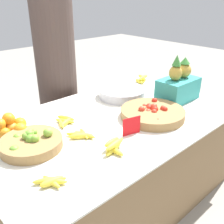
% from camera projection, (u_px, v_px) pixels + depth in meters
% --- Properties ---
extents(ground_plane, '(12.00, 12.00, 0.00)m').
position_uv_depth(ground_plane, '(112.00, 193.00, 2.09)').
color(ground_plane, gray).
extents(market_table, '(1.82, 1.11, 0.66)m').
position_uv_depth(market_table, '(112.00, 158.00, 1.95)').
color(market_table, olive).
rests_on(market_table, ground_plane).
extents(lime_bowl, '(0.35, 0.35, 0.10)m').
position_uv_depth(lime_bowl, '(31.00, 142.00, 1.46)').
color(lime_bowl, olive).
rests_on(lime_bowl, market_table).
extents(tomato_basket, '(0.44, 0.44, 0.10)m').
position_uv_depth(tomato_basket, '(152.00, 113.00, 1.81)').
color(tomato_basket, olive).
rests_on(tomato_basket, market_table).
extents(orange_pile, '(0.22, 0.18, 0.13)m').
position_uv_depth(orange_pile, '(10.00, 127.00, 1.59)').
color(orange_pile, orange).
rests_on(orange_pile, market_table).
extents(metal_bowl, '(0.39, 0.39, 0.07)m').
position_uv_depth(metal_bowl, '(122.00, 93.00, 2.17)').
color(metal_bowl, '#B7B7BF').
rests_on(metal_bowl, market_table).
extents(price_sign, '(0.12, 0.04, 0.11)m').
position_uv_depth(price_sign, '(132.00, 126.00, 1.59)').
color(price_sign, red).
rests_on(price_sign, market_table).
extents(produce_crate, '(0.34, 0.21, 0.37)m').
position_uv_depth(produce_crate, '(178.00, 85.00, 2.08)').
color(produce_crate, teal).
rests_on(produce_crate, market_table).
extents(banana_bunch_middle_right, '(0.16, 0.15, 0.06)m').
position_uv_depth(banana_bunch_middle_right, '(142.00, 79.00, 2.51)').
color(banana_bunch_middle_right, yellow).
rests_on(banana_bunch_middle_right, market_table).
extents(banana_bunch_front_center, '(0.16, 0.13, 0.06)m').
position_uv_depth(banana_bunch_front_center, '(114.00, 146.00, 1.43)').
color(banana_bunch_front_center, yellow).
rests_on(banana_bunch_front_center, market_table).
extents(banana_bunch_front_left, '(0.14, 0.17, 0.03)m').
position_uv_depth(banana_bunch_front_left, '(82.00, 135.00, 1.57)').
color(banana_bunch_front_left, yellow).
rests_on(banana_bunch_front_left, market_table).
extents(banana_bunch_middle_left, '(0.14, 0.18, 0.03)m').
position_uv_depth(banana_bunch_middle_left, '(65.00, 121.00, 1.74)').
color(banana_bunch_middle_left, yellow).
rests_on(banana_bunch_middle_left, market_table).
extents(banana_bunch_back_center, '(0.15, 0.13, 0.04)m').
position_uv_depth(banana_bunch_back_center, '(51.00, 181.00, 1.19)').
color(banana_bunch_back_center, yellow).
rests_on(banana_bunch_back_center, market_table).
extents(vendor_person, '(0.35, 0.35, 1.62)m').
position_uv_depth(vendor_person, '(57.00, 78.00, 2.37)').
color(vendor_person, '#473833').
rests_on(vendor_person, ground_plane).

